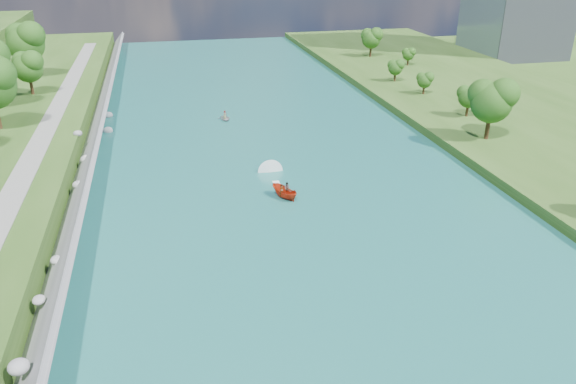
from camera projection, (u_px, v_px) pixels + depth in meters
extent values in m
plane|color=#2D5119|center=(326.00, 261.00, 57.64)|extent=(260.00, 260.00, 0.00)
cube|color=#185B51|center=(283.00, 185.00, 75.36)|extent=(55.00, 240.00, 0.10)
cube|color=slate|center=(79.00, 191.00, 69.31)|extent=(3.54, 236.00, 4.05)
ellipsoid|color=gray|center=(19.00, 367.00, 39.10)|extent=(1.50, 1.45, 1.10)
ellipsoid|color=gray|center=(39.00, 300.00, 47.64)|extent=(1.07, 1.32, 0.66)
ellipsoid|color=gray|center=(56.00, 260.00, 54.14)|extent=(1.08, 1.34, 0.75)
ellipsoid|color=gray|center=(75.00, 230.00, 61.45)|extent=(1.08, 0.90, 0.83)
ellipsoid|color=gray|center=(78.00, 185.00, 71.02)|extent=(1.38, 1.35, 1.05)
ellipsoid|color=gray|center=(87.00, 159.00, 79.70)|extent=(1.82, 1.81, 1.26)
ellipsoid|color=gray|center=(78.00, 133.00, 83.89)|extent=(1.32, 1.22, 0.90)
ellipsoid|color=gray|center=(108.00, 131.00, 95.74)|extent=(1.69, 1.49, 1.35)
ellipsoid|color=gray|center=(108.00, 115.00, 103.69)|extent=(1.86, 1.52, 1.25)
cube|color=gray|center=(19.00, 183.00, 67.22)|extent=(3.00, 200.00, 0.10)
ellipsoid|color=#244C14|center=(28.00, 69.00, 103.49)|extent=(5.72, 5.72, 9.54)
ellipsoid|color=#244C14|center=(26.00, 45.00, 115.64)|extent=(8.02, 8.02, 13.36)
ellipsoid|color=#244C14|center=(491.00, 104.00, 85.87)|extent=(6.76, 6.76, 11.27)
ellipsoid|color=#244C14|center=(469.00, 98.00, 97.96)|extent=(3.98, 3.98, 6.63)
ellipsoid|color=#244C14|center=(425.00, 81.00, 112.35)|extent=(3.16, 3.16, 5.27)
ellipsoid|color=#244C14|center=(396.00, 68.00, 122.37)|extent=(3.40, 3.40, 5.66)
ellipsoid|color=#244C14|center=(408.00, 55.00, 137.89)|extent=(3.06, 3.06, 5.10)
ellipsoid|color=#244C14|center=(371.00, 40.00, 147.41)|extent=(5.27, 5.27, 8.78)
imported|color=red|center=(284.00, 192.00, 71.20)|extent=(3.41, 4.46, 1.63)
imported|color=#66605B|center=(282.00, 191.00, 70.61)|extent=(0.69, 0.56, 1.66)
imported|color=#66605B|center=(287.00, 188.00, 71.63)|extent=(0.92, 0.89, 1.49)
cube|color=white|center=(279.00, 188.00, 74.18)|extent=(0.90, 5.00, 0.06)
imported|color=gray|center=(225.00, 118.00, 102.02)|extent=(2.54, 3.37, 0.66)
imported|color=#66605B|center=(225.00, 115.00, 101.76)|extent=(0.83, 0.70, 1.44)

